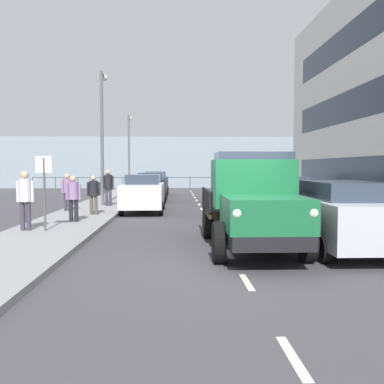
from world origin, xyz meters
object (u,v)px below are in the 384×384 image
at_px(car_silver_kerbside_near, 339,215).
at_px(lamp_post_promenade, 102,126).
at_px(car_grey_kerbside_3, 239,185).
at_px(pedestrian_with_bag, 25,195).
at_px(pedestrian_couple_b, 108,185).
at_px(car_white_oppositeside_0, 143,193).
at_px(pedestrian_in_dark_coat, 67,189).
at_px(car_navy_oppositeside_2, 156,183).
at_px(pedestrian_near_railing, 93,192).
at_px(car_teal_kerbside_2, 255,190).
at_px(car_maroon_kerbside_1, 282,198).
at_px(lamp_post_far, 129,146).
at_px(car_black_oppositeside_1, 151,186).
at_px(street_sign, 44,180).
at_px(pedestrian_by_lamp, 73,195).
at_px(truck_vintage_green, 252,203).

xyz_separation_m(car_silver_kerbside_near, lamp_post_promenade, (7.70, -11.18, 3.21)).
distance_m(car_grey_kerbside_3, pedestrian_with_bag, 16.38).
height_order(pedestrian_with_bag, pedestrian_couple_b, pedestrian_with_bag).
xyz_separation_m(car_white_oppositeside_0, pedestrian_in_dark_coat, (3.26, 0.67, 0.21)).
bearing_deg(lamp_post_promenade, car_silver_kerbside_near, 124.56).
xyz_separation_m(car_navy_oppositeside_2, pedestrian_near_railing, (1.84, 13.94, 0.17)).
relative_size(car_teal_kerbside_2, pedestrian_couple_b, 2.51).
distance_m(car_silver_kerbside_near, car_teal_kerbside_2, 10.88).
xyz_separation_m(car_maroon_kerbside_1, car_white_oppositeside_0, (5.50, -3.42, 0.00)).
bearing_deg(car_teal_kerbside_2, car_maroon_kerbside_1, 90.00).
bearing_deg(lamp_post_far, car_black_oppositeside_1, 104.63).
bearing_deg(car_teal_kerbside_2, pedestrian_with_bag, 43.81).
bearing_deg(street_sign, pedestrian_couple_b, -94.29).
xyz_separation_m(car_teal_kerbside_2, lamp_post_promenade, (7.70, -0.30, 3.21)).
relative_size(car_white_oppositeside_0, car_navy_oppositeside_2, 0.96).
relative_size(car_teal_kerbside_2, lamp_post_promenade, 0.67).
relative_size(pedestrian_with_bag, pedestrian_near_railing, 1.15).
distance_m(pedestrian_by_lamp, lamp_post_far, 19.26).
xyz_separation_m(car_black_oppositeside_1, car_navy_oppositeside_2, (0.00, -5.73, 0.00)).
relative_size(truck_vintage_green, car_teal_kerbside_2, 1.27).
height_order(truck_vintage_green, pedestrian_near_railing, truck_vintage_green).
distance_m(car_maroon_kerbside_1, car_grey_kerbside_3, 11.03).
relative_size(car_maroon_kerbside_1, pedestrian_couple_b, 2.30).
height_order(pedestrian_with_bag, pedestrian_by_lamp, pedestrian_with_bag).
bearing_deg(pedestrian_near_railing, lamp_post_far, -88.62).
relative_size(pedestrian_with_bag, pedestrian_couple_b, 1.02).
bearing_deg(car_white_oppositeside_0, lamp_post_far, -81.29).
distance_m(car_silver_kerbside_near, pedestrian_with_bag, 8.98).
xyz_separation_m(car_grey_kerbside_3, car_black_oppositeside_1, (5.50, 1.54, 0.00)).
relative_size(car_teal_kerbside_2, car_grey_kerbside_3, 1.08).
distance_m(pedestrian_in_dark_coat, lamp_post_far, 15.62).
height_order(car_grey_kerbside_3, car_black_oppositeside_1, same).
height_order(pedestrian_by_lamp, pedestrian_couple_b, pedestrian_couple_b).
xyz_separation_m(car_teal_kerbside_2, car_white_oppositeside_0, (5.50, 1.88, -0.00)).
relative_size(truck_vintage_green, pedestrian_by_lamp, 3.49).
relative_size(car_maroon_kerbside_1, lamp_post_promenade, 0.61).
bearing_deg(street_sign, pedestrian_near_railing, -98.30).
bearing_deg(car_maroon_kerbside_1, car_teal_kerbside_2, -90.00).
bearing_deg(car_maroon_kerbside_1, street_sign, 20.69).
relative_size(car_white_oppositeside_0, pedestrian_couple_b, 2.35).
height_order(car_grey_kerbside_3, street_sign, street_sign).
bearing_deg(car_navy_oppositeside_2, pedestrian_with_bag, 80.38).
relative_size(car_silver_kerbside_near, car_black_oppositeside_1, 1.06).
height_order(pedestrian_near_railing, street_sign, street_sign).
bearing_deg(pedestrian_couple_b, lamp_post_far, -88.29).
xyz_separation_m(truck_vintage_green, pedestrian_near_railing, (5.20, -6.81, -0.11)).
distance_m(car_black_oppositeside_1, car_navy_oppositeside_2, 5.73).
xyz_separation_m(car_silver_kerbside_near, car_teal_kerbside_2, (0.00, -10.88, -0.00)).
distance_m(car_teal_kerbside_2, street_sign, 11.54).
relative_size(car_white_oppositeside_0, pedestrian_in_dark_coat, 2.58).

